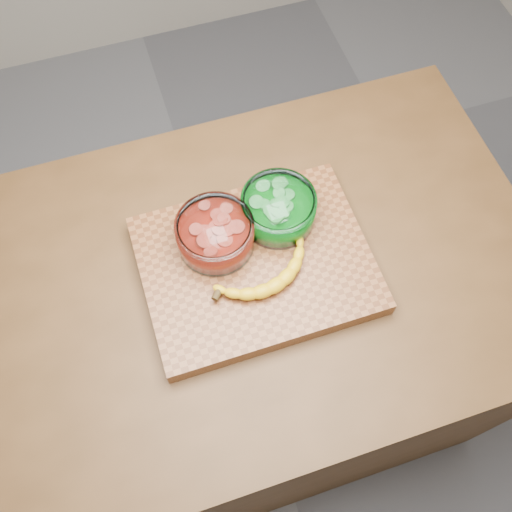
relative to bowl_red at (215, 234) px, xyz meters
name	(u,v)px	position (x,y,z in m)	size (l,w,h in m)	color
ground	(256,382)	(0.06, -0.06, -0.98)	(3.50, 3.50, 0.00)	slate
counter	(256,340)	(0.06, -0.06, -0.53)	(1.20, 0.80, 0.90)	#4A2E16
cutting_board	(256,265)	(0.06, -0.06, -0.06)	(0.45, 0.35, 0.04)	brown
bowl_red	(215,234)	(0.00, 0.00, 0.00)	(0.15, 0.15, 0.07)	white
bowl_green	(278,209)	(0.14, 0.02, 0.00)	(0.15, 0.15, 0.07)	white
banana	(263,271)	(0.07, -0.10, -0.02)	(0.23, 0.13, 0.03)	gold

